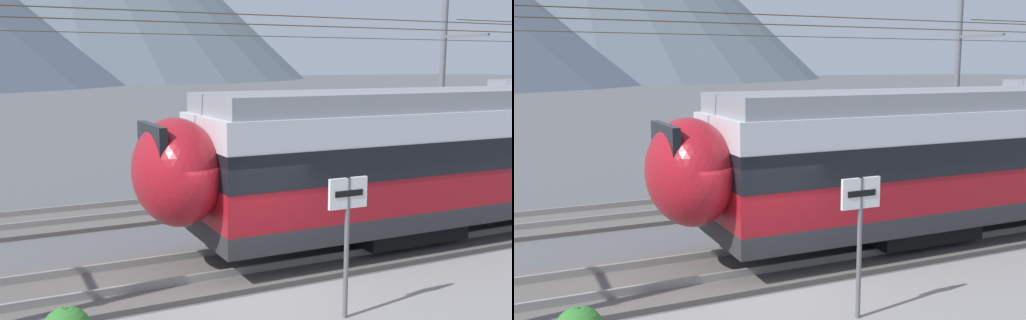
% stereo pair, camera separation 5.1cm
% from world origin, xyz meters
% --- Properties ---
extents(ground_plane, '(400.00, 400.00, 0.00)m').
position_xyz_m(ground_plane, '(0.00, 0.00, 0.00)').
color(ground_plane, '#565659').
extents(track_near, '(120.00, 3.00, 0.28)m').
position_xyz_m(track_near, '(0.00, 1.58, 0.07)').
color(track_near, '#5B5651').
rests_on(track_near, ground).
extents(track_far, '(120.00, 3.00, 0.28)m').
position_xyz_m(track_far, '(0.00, 7.33, 0.07)').
color(track_far, '#5B5651').
rests_on(track_far, ground).
extents(catenary_mast_far_side, '(43.65, 2.58, 7.83)m').
position_xyz_m(catenary_mast_far_side, '(13.19, 9.44, 4.07)').
color(catenary_mast_far_side, slate).
rests_on(catenary_mast_far_side, ground).
extents(platform_sign, '(0.70, 0.08, 2.36)m').
position_xyz_m(platform_sign, '(0.62, -2.25, 2.06)').
color(platform_sign, '#59595B').
rests_on(platform_sign, platform_slab).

